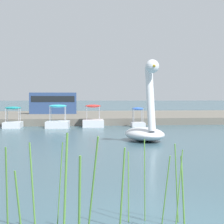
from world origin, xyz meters
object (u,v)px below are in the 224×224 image
pedal_boat_blue (138,120)px  pedal_boat_teal (13,121)px  parked_van (53,102)px  pedal_boat_red (93,121)px  pedal_boat_cyan (58,122)px  swan_boat (145,127)px

pedal_boat_blue → pedal_boat_teal: bearing=179.0°
pedal_boat_blue → pedal_boat_teal: (-8.38, 0.14, -0.02)m
pedal_boat_teal → parked_van: 12.07m
pedal_boat_teal → parked_van: (2.90, 11.67, 1.14)m
pedal_boat_red → pedal_boat_teal: bearing=-177.8°
pedal_boat_cyan → pedal_boat_teal: 2.96m
swan_boat → pedal_boat_blue: (1.81, 10.29, -0.21)m
pedal_boat_blue → parked_van: size_ratio=0.43×
parked_van → pedal_boat_red: bearing=-78.0°
pedal_boat_red → parked_van: 11.77m
pedal_boat_blue → pedal_boat_red: size_ratio=0.79×
pedal_boat_red → parked_van: (-2.44, 11.46, 1.16)m
pedal_boat_red → pedal_boat_teal: pedal_boat_red is taller
pedal_boat_blue → pedal_boat_red: 3.06m
pedal_boat_teal → parked_van: size_ratio=0.51×
pedal_boat_teal → parked_van: bearing=76.0°
swan_boat → pedal_boat_red: swan_boat is taller
pedal_boat_red → swan_boat: bearing=-83.4°
swan_boat → pedal_boat_blue: bearing=80.0°
pedal_boat_blue → swan_boat: bearing=-100.0°
swan_boat → pedal_boat_cyan: 10.73m
pedal_boat_cyan → pedal_boat_teal: bearing=173.3°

